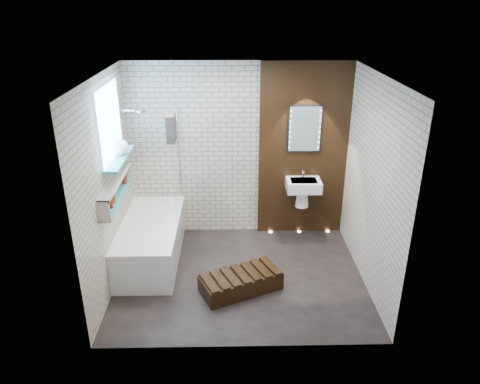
{
  "coord_description": "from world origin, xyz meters",
  "views": [
    {
      "loc": [
        -0.11,
        -5.04,
        3.42
      ],
      "look_at": [
        0.0,
        0.15,
        1.15
      ],
      "focal_mm": 33.93,
      "sensor_mm": 36.0,
      "label": 1
    }
  ],
  "objects_px": {
    "bath_screen": "(176,163)",
    "walnut_step": "(241,282)",
    "led_mirror": "(305,129)",
    "bathtub": "(151,241)",
    "washbasin": "(303,189)"
  },
  "relations": [
    {
      "from": "bathtub",
      "to": "bath_screen",
      "type": "distance_m",
      "value": 1.14
    },
    {
      "from": "bath_screen",
      "to": "walnut_step",
      "type": "bearing_deg",
      "value": -53.82
    },
    {
      "from": "bath_screen",
      "to": "walnut_step",
      "type": "relative_size",
      "value": 1.42
    },
    {
      "from": "bathtub",
      "to": "led_mirror",
      "type": "height_order",
      "value": "led_mirror"
    },
    {
      "from": "led_mirror",
      "to": "bathtub",
      "type": "bearing_deg",
      "value": -160.22
    },
    {
      "from": "bathtub",
      "to": "walnut_step",
      "type": "bearing_deg",
      "value": -31.48
    },
    {
      "from": "led_mirror",
      "to": "walnut_step",
      "type": "height_order",
      "value": "led_mirror"
    },
    {
      "from": "bath_screen",
      "to": "led_mirror",
      "type": "xyz_separation_m",
      "value": [
        1.82,
        0.34,
        0.37
      ]
    },
    {
      "from": "bathtub",
      "to": "washbasin",
      "type": "height_order",
      "value": "washbasin"
    },
    {
      "from": "bathtub",
      "to": "led_mirror",
      "type": "bearing_deg",
      "value": 19.78
    },
    {
      "from": "bath_screen",
      "to": "walnut_step",
      "type": "distance_m",
      "value": 1.88
    },
    {
      "from": "bath_screen",
      "to": "led_mirror",
      "type": "distance_m",
      "value": 1.89
    },
    {
      "from": "bath_screen",
      "to": "washbasin",
      "type": "distance_m",
      "value": 1.89
    },
    {
      "from": "bath_screen",
      "to": "washbasin",
      "type": "xyz_separation_m",
      "value": [
        1.82,
        0.18,
        -0.49
      ]
    },
    {
      "from": "bath_screen",
      "to": "walnut_step",
      "type": "xyz_separation_m",
      "value": [
        0.87,
        -1.19,
        -1.17
      ]
    }
  ]
}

